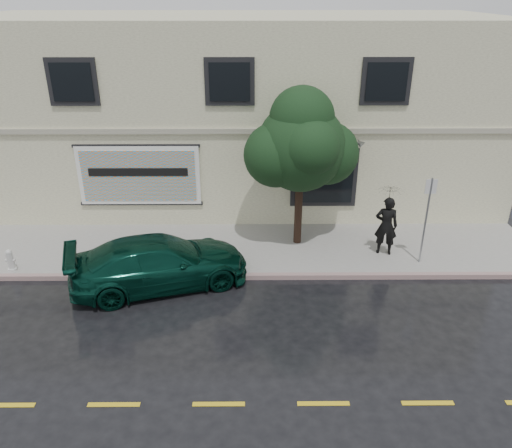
{
  "coord_description": "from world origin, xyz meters",
  "views": [
    {
      "loc": [
        0.73,
        -11.33,
        7.91
      ],
      "look_at": [
        0.82,
        2.2,
        1.48
      ],
      "focal_mm": 35.0,
      "sensor_mm": 36.0,
      "label": 1
    }
  ],
  "objects_px": {
    "pedestrian": "(386,226)",
    "fire_hydrant": "(10,260)",
    "car": "(160,262)",
    "street_tree": "(301,147)"
  },
  "relations": [
    {
      "from": "pedestrian",
      "to": "street_tree",
      "type": "xyz_separation_m",
      "value": [
        -2.71,
        0.79,
        2.32
      ]
    },
    {
      "from": "car",
      "to": "street_tree",
      "type": "relative_size",
      "value": 1.08
    },
    {
      "from": "car",
      "to": "fire_hydrant",
      "type": "height_order",
      "value": "car"
    },
    {
      "from": "car",
      "to": "fire_hydrant",
      "type": "bearing_deg",
      "value": 65.33
    },
    {
      "from": "car",
      "to": "fire_hydrant",
      "type": "distance_m",
      "value": 4.65
    },
    {
      "from": "fire_hydrant",
      "to": "pedestrian",
      "type": "bearing_deg",
      "value": -16.26
    },
    {
      "from": "pedestrian",
      "to": "fire_hydrant",
      "type": "height_order",
      "value": "pedestrian"
    },
    {
      "from": "street_tree",
      "to": "fire_hydrant",
      "type": "distance_m",
      "value": 9.45
    },
    {
      "from": "car",
      "to": "street_tree",
      "type": "height_order",
      "value": "street_tree"
    },
    {
      "from": "pedestrian",
      "to": "fire_hydrant",
      "type": "bearing_deg",
      "value": 17.07
    }
  ]
}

